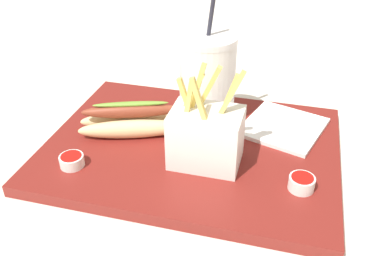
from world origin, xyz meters
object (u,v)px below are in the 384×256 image
napkin_stack (283,127)px  hot_dog_1 (132,121)px  ketchup_cup_2 (302,182)px  soda_cup (207,80)px  ketchup_cup_1 (72,160)px  fries_basket (206,136)px

napkin_stack → hot_dog_1: bearing=-162.6°
ketchup_cup_2 → soda_cup: bearing=139.5°
ketchup_cup_2 → napkin_stack: 0.16m
soda_cup → ketchup_cup_1: size_ratio=7.03×
ketchup_cup_1 → ketchup_cup_2: bearing=5.7°
soda_cup → napkin_stack: bearing=3.5°
napkin_stack → fries_basket: bearing=-130.8°
soda_cup → fries_basket: bearing=-77.5°
hot_dog_1 → soda_cup: bearing=31.6°
ketchup_cup_1 → ketchup_cup_2: ketchup_cup_2 is taller
soda_cup → hot_dog_1: soda_cup is taller
soda_cup → ketchup_cup_1: (-0.17, -0.18, -0.07)m
hot_dog_1 → napkin_stack: (0.25, 0.08, -0.02)m
soda_cup → ketchup_cup_2: soda_cup is taller
ketchup_cup_1 → ketchup_cup_2: (0.35, 0.03, 0.00)m
ketchup_cup_2 → ketchup_cup_1: bearing=-174.3°
fries_basket → napkin_stack: (0.11, 0.13, -0.04)m
hot_dog_1 → ketchup_cup_1: bearing=-116.0°
ketchup_cup_1 → soda_cup: bearing=47.3°
fries_basket → ketchup_cup_1: size_ratio=4.23×
fries_basket → hot_dog_1: fries_basket is taller
soda_cup → ketchup_cup_1: bearing=-132.7°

